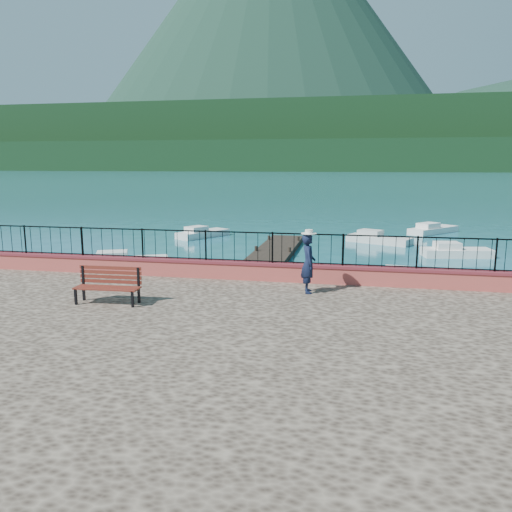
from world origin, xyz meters
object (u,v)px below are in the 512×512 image
at_px(boat_0, 125,259).
at_px(boat_3, 203,231).
at_px(park_bench, 108,293).
at_px(person, 308,263).
at_px(boat_2, 457,249).
at_px(boat_1, 420,278).
at_px(boat_4, 379,237).
at_px(boat_5, 433,228).

bearing_deg(boat_0, boat_3, 61.86).
height_order(park_bench, person, person).
relative_size(person, boat_2, 0.48).
distance_m(boat_0, boat_1, 13.43).
bearing_deg(boat_2, boat_4, 125.23).
xyz_separation_m(park_bench, boat_2, (11.76, 15.79, -1.09)).
xyz_separation_m(park_bench, person, (5.13, 2.20, 0.57)).
xyz_separation_m(park_bench, boat_1, (9.02, 8.31, -1.09)).
distance_m(boat_0, boat_2, 17.15).
height_order(boat_0, boat_2, same).
distance_m(park_bench, boat_4, 21.21).
bearing_deg(boat_1, park_bench, -130.50).
bearing_deg(boat_2, boat_1, -119.97).
bearing_deg(boat_0, boat_2, -3.83).
bearing_deg(person, boat_1, -43.79).
xyz_separation_m(boat_4, boat_5, (3.97, 5.36, 0.00)).
bearing_deg(person, boat_0, 39.74).
height_order(boat_0, boat_4, same).
distance_m(boat_1, boat_4, 11.41).
bearing_deg(boat_2, boat_0, -169.56).
xyz_separation_m(boat_1, boat_3, (-12.63, 11.64, 0.00)).
bearing_deg(boat_1, boat_5, 87.20).
relative_size(boat_1, boat_2, 1.20).
bearing_deg(park_bench, boat_3, 97.96).
distance_m(person, boat_2, 15.21).
bearing_deg(boat_3, boat_4, -60.62).
relative_size(boat_2, boat_5, 0.82).
bearing_deg(park_bench, boat_0, 111.41).
distance_m(person, boat_4, 17.75).
relative_size(park_bench, person, 1.03).
bearing_deg(boat_1, person, -115.65).
bearing_deg(boat_0, boat_1, -30.69).
xyz_separation_m(park_bench, boat_0, (-4.32, 9.85, -1.09)).
distance_m(boat_0, boat_3, 10.12).
xyz_separation_m(person, boat_2, (6.63, 13.59, -1.66)).
height_order(boat_1, boat_5, same).
bearing_deg(boat_4, boat_5, 79.78).
relative_size(boat_0, boat_2, 1.12).
bearing_deg(person, boat_4, -20.26).
relative_size(boat_2, boat_3, 0.94).
bearing_deg(boat_2, park_bench, -136.51).
height_order(boat_2, boat_4, same).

